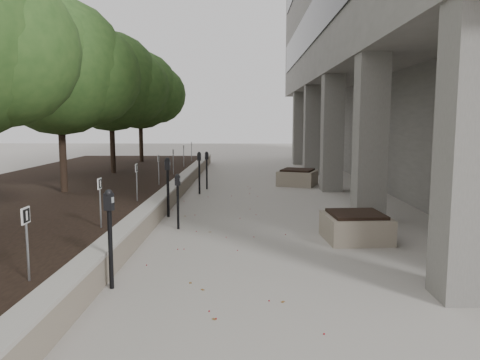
{
  "coord_description": "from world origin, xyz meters",
  "views": [
    {
      "loc": [
        0.43,
        -5.26,
        2.44
      ],
      "look_at": [
        0.27,
        6.87,
        0.9
      ],
      "focal_mm": 35.04,
      "sensor_mm": 36.0,
      "label": 1
    }
  ],
  "objects_px": {
    "parking_meter_3": "(168,187)",
    "parking_meter_4": "(207,170)",
    "crabapple_tree_4": "(111,103)",
    "parking_meter_1": "(110,239)",
    "planter_front": "(356,226)",
    "planter_back": "(297,177)",
    "crabapple_tree_5": "(140,107)",
    "parking_meter_2": "(178,202)",
    "crabapple_tree_3": "(60,96)",
    "parking_meter_5": "(199,173)"
  },
  "relations": [
    {
      "from": "crabapple_tree_5",
      "to": "planter_front",
      "type": "xyz_separation_m",
      "value": [
        7.48,
        -13.85,
        -2.83
      ]
    },
    {
      "from": "planter_front",
      "to": "planter_back",
      "type": "distance_m",
      "value": 8.23
    },
    {
      "from": "crabapple_tree_3",
      "to": "parking_meter_2",
      "type": "relative_size",
      "value": 4.31
    },
    {
      "from": "parking_meter_3",
      "to": "parking_meter_4",
      "type": "bearing_deg",
      "value": 83.79
    },
    {
      "from": "planter_front",
      "to": "parking_meter_2",
      "type": "bearing_deg",
      "value": 165.87
    },
    {
      "from": "crabapple_tree_5",
      "to": "parking_meter_4",
      "type": "relative_size",
      "value": 4.02
    },
    {
      "from": "parking_meter_4",
      "to": "crabapple_tree_4",
      "type": "bearing_deg",
      "value": 138.01
    },
    {
      "from": "crabapple_tree_5",
      "to": "parking_meter_2",
      "type": "height_order",
      "value": "crabapple_tree_5"
    },
    {
      "from": "parking_meter_1",
      "to": "parking_meter_5",
      "type": "xyz_separation_m",
      "value": [
        0.4,
        8.89,
        -0.02
      ]
    },
    {
      "from": "parking_meter_3",
      "to": "planter_back",
      "type": "bearing_deg",
      "value": 57.05
    },
    {
      "from": "parking_meter_4",
      "to": "planter_front",
      "type": "bearing_deg",
      "value": -80.93
    },
    {
      "from": "parking_meter_1",
      "to": "parking_meter_4",
      "type": "distance_m",
      "value": 10.0
    },
    {
      "from": "crabapple_tree_4",
      "to": "crabapple_tree_3",
      "type": "bearing_deg",
      "value": -90.0
    },
    {
      "from": "crabapple_tree_4",
      "to": "parking_meter_2",
      "type": "relative_size",
      "value": 4.31
    },
    {
      "from": "parking_meter_2",
      "to": "parking_meter_3",
      "type": "bearing_deg",
      "value": 119.28
    },
    {
      "from": "planter_front",
      "to": "parking_meter_1",
      "type": "bearing_deg",
      "value": -146.08
    },
    {
      "from": "parking_meter_3",
      "to": "parking_meter_5",
      "type": "bearing_deg",
      "value": 84.18
    },
    {
      "from": "parking_meter_2",
      "to": "parking_meter_4",
      "type": "distance_m",
      "value": 6.2
    },
    {
      "from": "crabapple_tree_3",
      "to": "parking_meter_5",
      "type": "xyz_separation_m",
      "value": [
        3.67,
        2.2,
        -2.41
      ]
    },
    {
      "from": "crabapple_tree_3",
      "to": "parking_meter_2",
      "type": "distance_m",
      "value": 5.32
    },
    {
      "from": "parking_meter_1",
      "to": "planter_back",
      "type": "height_order",
      "value": "parking_meter_1"
    },
    {
      "from": "parking_meter_3",
      "to": "crabapple_tree_5",
      "type": "bearing_deg",
      "value": 106.32
    },
    {
      "from": "parking_meter_3",
      "to": "planter_front",
      "type": "xyz_separation_m",
      "value": [
        4.23,
        -2.3,
        -0.47
      ]
    },
    {
      "from": "crabapple_tree_5",
      "to": "planter_front",
      "type": "distance_m",
      "value": 16.0
    },
    {
      "from": "crabapple_tree_3",
      "to": "planter_front",
      "type": "relative_size",
      "value": 4.39
    },
    {
      "from": "parking_meter_3",
      "to": "crabapple_tree_3",
      "type": "bearing_deg",
      "value": 155.07
    },
    {
      "from": "crabapple_tree_4",
      "to": "parking_meter_4",
      "type": "distance_m",
      "value": 4.85
    },
    {
      "from": "parking_meter_4",
      "to": "planter_front",
      "type": "height_order",
      "value": "parking_meter_4"
    },
    {
      "from": "crabapple_tree_4",
      "to": "parking_meter_2",
      "type": "height_order",
      "value": "crabapple_tree_4"
    },
    {
      "from": "parking_meter_2",
      "to": "crabapple_tree_5",
      "type": "bearing_deg",
      "value": 116.9
    },
    {
      "from": "parking_meter_2",
      "to": "planter_back",
      "type": "distance_m",
      "value": 8.07
    },
    {
      "from": "crabapple_tree_4",
      "to": "parking_meter_1",
      "type": "height_order",
      "value": "crabapple_tree_4"
    },
    {
      "from": "parking_meter_1",
      "to": "parking_meter_2",
      "type": "xyz_separation_m",
      "value": [
        0.43,
        3.79,
        -0.1
      ]
    },
    {
      "from": "crabapple_tree_3",
      "to": "parking_meter_3",
      "type": "xyz_separation_m",
      "value": [
        3.25,
        -1.55,
        -2.36
      ]
    },
    {
      "from": "crabapple_tree_4",
      "to": "parking_meter_1",
      "type": "relative_size",
      "value": 3.71
    },
    {
      "from": "parking_meter_5",
      "to": "planter_front",
      "type": "bearing_deg",
      "value": -54.94
    },
    {
      "from": "parking_meter_5",
      "to": "planter_front",
      "type": "relative_size",
      "value": 1.14
    },
    {
      "from": "parking_meter_5",
      "to": "parking_meter_4",
      "type": "bearing_deg",
      "value": 84.74
    },
    {
      "from": "crabapple_tree_4",
      "to": "parking_meter_3",
      "type": "distance_m",
      "value": 7.69
    },
    {
      "from": "parking_meter_1",
      "to": "parking_meter_2",
      "type": "bearing_deg",
      "value": 100.46
    },
    {
      "from": "parking_meter_1",
      "to": "planter_front",
      "type": "bearing_deg",
      "value": 50.85
    },
    {
      "from": "parking_meter_1",
      "to": "planter_front",
      "type": "height_order",
      "value": "parking_meter_1"
    },
    {
      "from": "planter_back",
      "to": "parking_meter_4",
      "type": "bearing_deg",
      "value": -162.16
    },
    {
      "from": "crabapple_tree_5",
      "to": "parking_meter_2",
      "type": "relative_size",
      "value": 4.31
    },
    {
      "from": "crabapple_tree_4",
      "to": "parking_meter_4",
      "type": "height_order",
      "value": "crabapple_tree_4"
    },
    {
      "from": "parking_meter_1",
      "to": "planter_back",
      "type": "distance_m",
      "value": 11.74
    },
    {
      "from": "crabapple_tree_3",
      "to": "crabapple_tree_4",
      "type": "relative_size",
      "value": 1.0
    },
    {
      "from": "crabapple_tree_5",
      "to": "parking_meter_1",
      "type": "bearing_deg",
      "value": -78.92
    },
    {
      "from": "crabapple_tree_3",
      "to": "crabapple_tree_4",
      "type": "height_order",
      "value": "same"
    },
    {
      "from": "crabapple_tree_5",
      "to": "parking_meter_5",
      "type": "relative_size",
      "value": 3.84
    }
  ]
}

